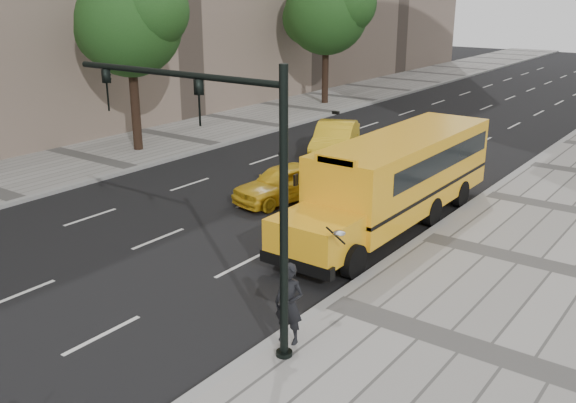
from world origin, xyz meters
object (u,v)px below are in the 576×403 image
Objects in this scene: tree_b at (130,22)px; taxi_near at (283,183)px; tree_c at (328,12)px; traffic_signal at (230,171)px; pedestrian at (289,304)px; taxi_far at (335,140)px; school_bus at (400,173)px.

tree_b is 2.09× the size of taxi_near.
tree_b is 16.88m from tree_c.
traffic_signal is at bearing -60.65° from tree_c.
tree_c is 32.33m from pedestrian.
school_bus is at bearing -67.11° from taxi_far.
taxi_far is at bearing 111.83° from pedestrian.
tree_c is 4.78× the size of pedestrian.
tree_c reaches higher than school_bus.
traffic_signal is at bearing -161.82° from pedestrian.
traffic_signal is (-1.14, -0.54, 3.00)m from pedestrian.
pedestrian is at bearing 25.33° from traffic_signal.
tree_c is 23.99m from school_bus.
pedestrian reaches higher than taxi_near.
tree_c is at bearing 131.44° from taxi_near.
taxi_near is 10.59m from pedestrian.
taxi_far is 17.48m from pedestrian.
school_bus is at bearing 94.48° from pedestrian.
taxi_near is 0.83× the size of taxi_far.
tree_c reaches higher than pedestrian.
tree_b is at bearing 174.70° from school_bus.
taxi_far reaches higher than taxi_near.
school_bus is 9.12m from pedestrian.
taxi_near is at bearing -61.25° from tree_c.
taxi_near is at bearing -96.72° from taxi_far.
school_bus reaches higher than taxi_far.
tree_c is at bearing 101.55° from taxi_far.
tree_b is at bearing 145.22° from traffic_signal.
school_bus is (14.91, -1.38, -4.46)m from tree_b.
tree_b is 4.60× the size of pedestrian.
traffic_signal is at bearing -34.78° from tree_b.
tree_b is 0.75× the size of school_bus.
tree_b is at bearing -172.09° from taxi_far.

